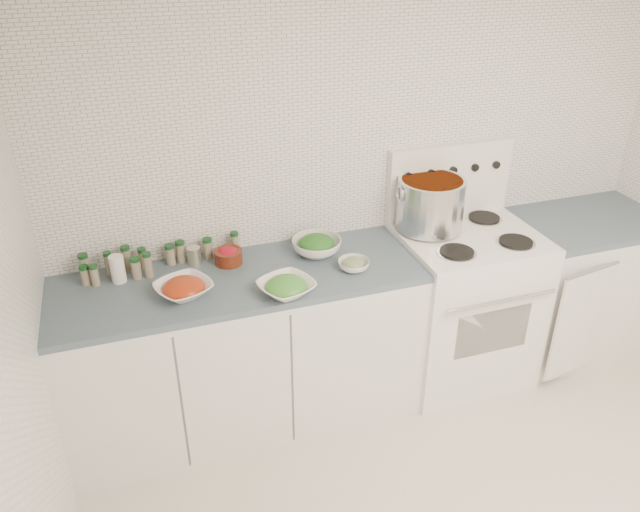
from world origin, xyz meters
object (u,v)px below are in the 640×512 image
at_px(stove, 461,300).
at_px(bowl_snowpea, 286,287).
at_px(bowl_tomato, 184,288).
at_px(stock_pot, 430,202).

distance_m(stove, bowl_snowpea, 1.22).
height_order(bowl_tomato, bowl_snowpea, same).
distance_m(stock_pot, bowl_snowpea, 1.01).
height_order(stove, bowl_tomato, stove).
bearing_deg(bowl_tomato, bowl_snowpea, -17.04).
bearing_deg(stock_pot, bowl_tomato, -171.48).
xyz_separation_m(stove, bowl_snowpea, (-1.12, -0.22, 0.44)).
relative_size(stock_pot, bowl_snowpea, 1.19).
height_order(stove, bowl_snowpea, stove).
height_order(stock_pot, bowl_snowpea, stock_pot).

